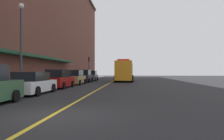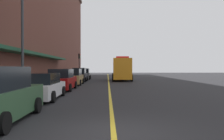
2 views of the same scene
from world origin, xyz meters
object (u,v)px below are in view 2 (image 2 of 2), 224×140
at_px(parked_car_2, 62,80).
at_px(parked_car_4, 80,75).
at_px(parked_car_3, 73,77).
at_px(parked_car_5, 84,74).
at_px(street_lamp_left, 22,30).
at_px(parking_meter_2, 61,75).
at_px(parking_meter_0, 59,75).
at_px(parked_car_1, 42,87).
at_px(traffic_light_near, 79,61).
at_px(utility_truck, 122,69).
at_px(parking_meter_1, 11,83).

height_order(parked_car_2, parked_car_4, parked_car_4).
height_order(parked_car_3, parked_car_5, parked_car_3).
bearing_deg(parked_car_4, parked_car_5, -0.04).
distance_m(parked_car_3, street_lamp_left, 10.26).
relative_size(parked_car_2, parking_meter_2, 3.55).
relative_size(parked_car_3, parking_meter_2, 3.46).
height_order(parked_car_5, parking_meter_2, parked_car_5).
bearing_deg(parked_car_5, parking_meter_2, 170.98).
bearing_deg(parking_meter_0, parked_car_1, -83.12).
bearing_deg(parking_meter_2, parked_car_2, -78.14).
relative_size(street_lamp_left, traffic_light_near, 1.61).
xyz_separation_m(parked_car_4, traffic_light_near, (-1.38, 10.95, 2.30)).
distance_m(parking_meter_0, traffic_light_near, 17.27).
bearing_deg(parked_car_4, parking_meter_2, 164.25).
height_order(parked_car_1, parking_meter_0, parked_car_1).
distance_m(parked_car_4, utility_truck, 6.41).
bearing_deg(parked_car_1, parked_car_4, -0.73).
distance_m(parking_meter_0, parking_meter_2, 1.08).
bearing_deg(traffic_light_near, parking_meter_1, -90.12).
relative_size(parking_meter_0, traffic_light_near, 0.31).
distance_m(parked_car_1, street_lamp_left, 4.67).
height_order(parked_car_5, parking_meter_0, parked_car_5).
bearing_deg(parked_car_1, parking_meter_2, 5.86).
relative_size(parked_car_3, parked_car_4, 1.06).
xyz_separation_m(parked_car_2, parked_car_4, (0.05, 11.74, 0.03)).
bearing_deg(parked_car_5, parking_meter_0, 171.64).
height_order(parked_car_2, parking_meter_2, parked_car_2).
bearing_deg(parking_meter_2, street_lamp_left, -93.41).
bearing_deg(parked_car_4, parked_car_3, 179.73).
relative_size(parked_car_3, parking_meter_1, 3.46).
distance_m(utility_truck, street_lamp_left, 19.60).
relative_size(parked_car_4, street_lamp_left, 0.62).
distance_m(parked_car_1, utility_truck, 20.76).
relative_size(utility_truck, parking_meter_2, 5.88).
relative_size(utility_truck, traffic_light_near, 1.82).
bearing_deg(traffic_light_near, street_lamp_left, -91.45).
bearing_deg(traffic_light_near, parked_car_2, -86.65).
height_order(parked_car_3, parking_meter_0, parked_car_3).
bearing_deg(parked_car_5, parked_car_4, 178.41).
relative_size(parked_car_1, parked_car_4, 1.10).
xyz_separation_m(parked_car_4, parking_meter_0, (-1.44, -6.19, 0.20)).
bearing_deg(parking_meter_1, parked_car_2, 78.36).
bearing_deg(traffic_light_near, parking_meter_2, -90.22).
height_order(parked_car_3, utility_truck, utility_truck).
bearing_deg(parking_meter_2, parking_meter_1, -90.00).
distance_m(parked_car_2, utility_truck, 15.45).
height_order(utility_truck, parking_meter_0, utility_truck).
bearing_deg(parking_meter_1, parked_car_3, 83.64).
distance_m(utility_truck, parking_meter_0, 11.37).
bearing_deg(parking_meter_2, traffic_light_near, 89.78).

